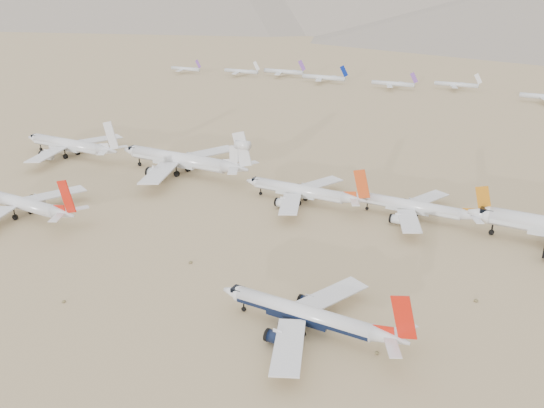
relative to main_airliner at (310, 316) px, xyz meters
The scene contains 8 objects.
ground 10.74m from the main_airliner, 169.37° to the right, with size 7000.00×7000.00×0.00m, color #967C57.
main_airliner is the anchor object (origin of this frame).
second_airliner 105.46m from the main_airliner, behind, with size 45.04×44.02×15.97m.
row2_gold_tail 70.29m from the main_airliner, 87.07° to the left, with size 40.42×39.53×14.39m.
row2_orange_tail 73.38m from the main_airliner, 116.71° to the left, with size 42.58×41.65×15.19m.
row2_white_trijet 112.17m from the main_airliner, 140.72° to the left, with size 57.81×56.49×20.48m.
row2_white_twin 159.36m from the main_airliner, 155.20° to the left, with size 51.65×50.54×18.46m.
desert_scrub 38.85m from the main_airliner, 142.16° to the right, with size 233.60×121.67×0.63m.
Camera 1 is at (47.84, -83.08, 65.11)m, focal length 35.00 mm.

